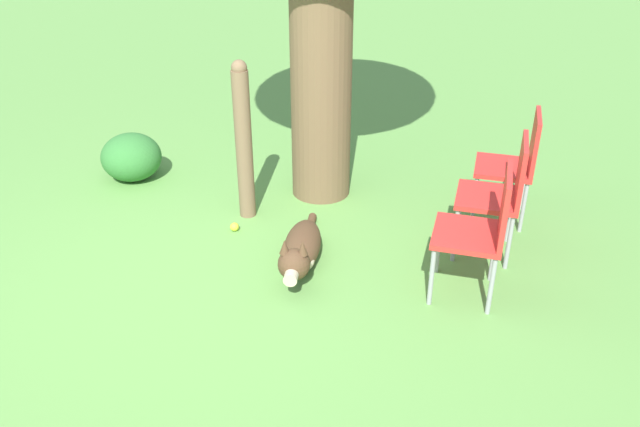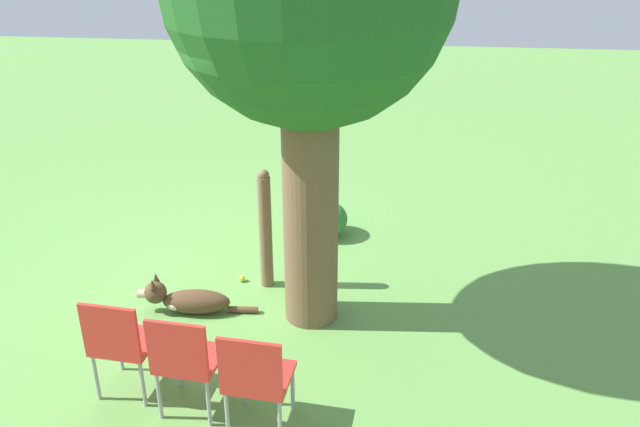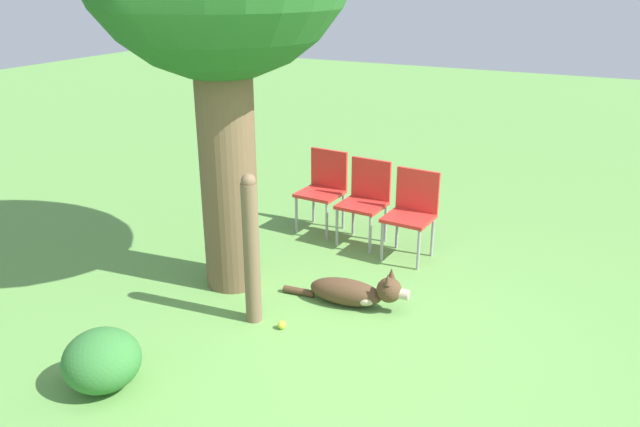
{
  "view_description": "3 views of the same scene",
  "coord_description": "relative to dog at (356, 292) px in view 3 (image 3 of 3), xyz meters",
  "views": [
    {
      "loc": [
        1.34,
        -3.56,
        2.38
      ],
      "look_at": [
        0.57,
        0.08,
        0.37
      ],
      "focal_mm": 35.0,
      "sensor_mm": 36.0,
      "label": 1
    },
    {
      "loc": [
        5.23,
        1.87,
        3.28
      ],
      "look_at": [
        0.3,
        1.21,
        1.02
      ],
      "focal_mm": 35.0,
      "sensor_mm": 36.0,
      "label": 2
    },
    {
      "loc": [
        -3.86,
        -1.86,
        2.63
      ],
      "look_at": [
        0.97,
        0.56,
        0.56
      ],
      "focal_mm": 35.0,
      "sensor_mm": 36.0,
      "label": 3
    }
  ],
  "objects": [
    {
      "name": "low_shrub",
      "position": [
        -1.79,
        1.08,
        0.08
      ],
      "size": [
        0.52,
        0.52,
        0.42
      ],
      "color": "#337533",
      "rests_on": "ground_plane"
    },
    {
      "name": "dog",
      "position": [
        0.0,
        0.0,
        0.0
      ],
      "size": [
        0.31,
        1.12,
        0.37
      ],
      "rotation": [
        0.0,
        0.0,
        4.81
      ],
      "color": "#513823",
      "rests_on": "ground_plane"
    },
    {
      "name": "red_chair_0",
      "position": [
        1.17,
        -0.08,
        0.37
      ],
      "size": [
        0.45,
        0.47,
        0.87
      ],
      "rotation": [
        0.0,
        0.0,
        3.07
      ],
      "color": "red",
      "rests_on": "ground_plane"
    },
    {
      "name": "ground_plane",
      "position": [
        -0.46,
        0.03,
        -0.13
      ],
      "size": [
        30.0,
        30.0,
        0.0
      ],
      "primitive_type": "plane",
      "color": "#609947"
    },
    {
      "name": "tennis_ball",
      "position": [
        -0.61,
        0.37,
        -0.09
      ],
      "size": [
        0.07,
        0.07,
        0.07
      ],
      "color": "#CCE033",
      "rests_on": "ground_plane"
    },
    {
      "name": "fence_post",
      "position": [
        -0.59,
        0.64,
        0.5
      ],
      "size": [
        0.13,
        0.13,
        1.25
      ],
      "color": "brown",
      "rests_on": "ground_plane"
    },
    {
      "name": "red_chair_1",
      "position": [
        1.3,
        0.46,
        0.37
      ],
      "size": [
        0.45,
        0.47,
        0.87
      ],
      "rotation": [
        0.0,
        0.0,
        3.07
      ],
      "color": "red",
      "rests_on": "ground_plane"
    },
    {
      "name": "red_chair_2",
      "position": [
        1.44,
        1.01,
        0.37
      ],
      "size": [
        0.45,
        0.47,
        0.87
      ],
      "rotation": [
        0.0,
        0.0,
        3.07
      ],
      "color": "red",
      "rests_on": "ground_plane"
    }
  ]
}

